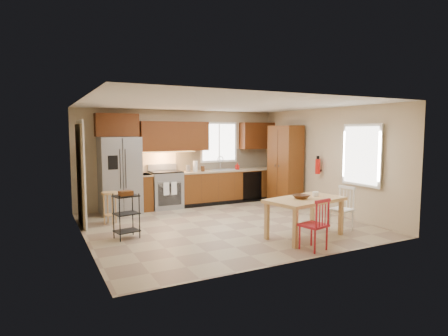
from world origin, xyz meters
name	(u,v)px	position (x,y,z in m)	size (l,w,h in m)	color
floor	(224,224)	(0.00, 0.00, 0.00)	(5.50, 5.50, 0.00)	tan
ceiling	(224,104)	(0.00, 0.00, 2.50)	(5.50, 5.00, 0.02)	silver
wall_back	(181,158)	(0.00, 2.50, 1.25)	(5.50, 0.02, 2.50)	#CCB793
wall_front	(301,179)	(0.00, -2.50, 1.25)	(5.50, 0.02, 2.50)	#CCB793
wall_left	(83,172)	(-2.75, 0.00, 1.25)	(0.02, 5.00, 2.50)	#CCB793
wall_right	(326,161)	(2.75, 0.00, 1.25)	(0.02, 5.00, 2.50)	#CCB793
refrigerator	(120,175)	(-1.70, 2.12, 0.91)	(0.92, 0.75, 1.82)	gray
range_stove	(166,190)	(-0.55, 2.19, 0.46)	(0.76, 0.63, 0.92)	gray
base_cabinet_narrow	(144,192)	(-1.10, 2.20, 0.45)	(0.30, 0.60, 0.90)	#603211
base_cabinet_run	(229,186)	(1.29, 2.20, 0.45)	(2.92, 0.60, 0.90)	#603211
dishwasher	(252,186)	(1.85, 1.91, 0.45)	(0.60, 0.02, 0.78)	black
backsplash	(225,159)	(1.29, 2.48, 1.18)	(2.92, 0.03, 0.55)	beige
upper_over_fridge	(117,125)	(-1.70, 2.33, 2.10)	(1.00, 0.35, 0.55)	#55290E
upper_left_block	(174,136)	(-0.25, 2.33, 1.83)	(1.80, 0.35, 0.75)	#55290E
upper_right_block	(257,136)	(2.25, 2.33, 1.83)	(1.00, 0.35, 0.75)	#55290E
window_back	(219,142)	(1.10, 2.48, 1.65)	(1.12, 0.04, 1.12)	white
sink	(223,171)	(1.10, 2.20, 0.86)	(0.62, 0.46, 0.16)	gray
undercab_glow	(164,152)	(-0.55, 2.30, 1.43)	(1.60, 0.30, 0.01)	#FFBF66
soap_bottle	(237,166)	(1.48, 2.10, 1.00)	(0.09, 0.09, 0.19)	red
paper_towel	(195,166)	(0.25, 2.15, 1.04)	(0.12, 0.12, 0.28)	white
canister_steel	(188,169)	(0.05, 2.15, 0.99)	(0.11, 0.11, 0.18)	gray
canister_wood	(203,169)	(0.45, 2.12, 0.97)	(0.10, 0.10, 0.14)	#4E2D14
pantry	(285,165)	(2.43, 1.20, 1.05)	(0.50, 0.95, 2.10)	#603211
fire_extinguisher	(318,166)	(2.63, 0.15, 1.10)	(0.12, 0.12, 0.36)	red
window_right	(362,155)	(2.68, -1.15, 1.45)	(0.04, 1.02, 1.32)	white
doorway	(80,175)	(-2.67, 1.30, 1.05)	(0.04, 0.95, 2.10)	#8C7A59
dining_table	(305,218)	(0.90, -1.51, 0.36)	(1.46, 0.82, 0.71)	tan
chair_red	(313,224)	(0.55, -2.16, 0.43)	(0.40, 0.40, 0.86)	#AC1A25
chair_white	(341,209)	(1.85, -1.46, 0.43)	(0.40, 0.40, 0.86)	white
table_bowl	(301,199)	(0.81, -1.51, 0.72)	(0.30, 0.30, 0.07)	#4E2D14
table_jar	(315,195)	(1.22, -1.42, 0.75)	(0.10, 0.10, 0.12)	white
bar_stool	(110,208)	(-2.12, 1.15, 0.34)	(0.33, 0.33, 0.68)	tan
utility_cart	(126,216)	(-2.05, -0.09, 0.42)	(0.42, 0.32, 0.83)	black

